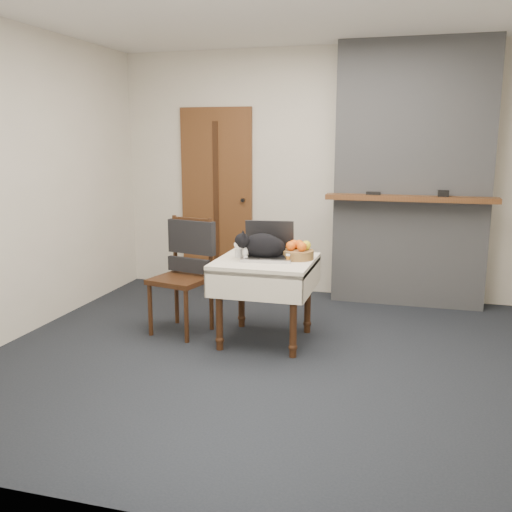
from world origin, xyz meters
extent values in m
plane|color=black|center=(0.00, 0.00, 0.00)|extent=(4.50, 4.50, 0.00)
cube|color=beige|center=(0.00, 2.00, 1.30)|extent=(4.50, 0.02, 2.60)
cube|color=beige|center=(-2.25, 0.00, 1.30)|extent=(0.02, 4.00, 2.60)
cube|color=brown|center=(-1.20, 1.98, 1.00)|extent=(0.82, 0.05, 2.00)
cube|color=#361C0E|center=(-1.20, 1.95, 1.00)|extent=(0.06, 0.01, 1.70)
cylinder|color=black|center=(-0.88, 1.93, 1.00)|extent=(0.04, 0.06, 0.04)
cube|color=gray|center=(0.90, 1.85, 1.30)|extent=(1.50, 0.30, 2.60)
cube|color=brown|center=(0.90, 1.61, 1.10)|extent=(1.62, 0.18, 0.05)
cube|color=black|center=(0.55, 1.61, 1.14)|extent=(0.14, 0.04, 0.03)
cube|color=black|center=(1.20, 1.61, 1.16)|extent=(0.10, 0.07, 0.06)
cylinder|color=#361C0E|center=(-0.50, 0.04, 0.32)|extent=(0.06, 0.06, 0.64)
sphere|color=#361C0E|center=(-0.50, 0.04, 0.08)|extent=(0.07, 0.07, 0.07)
cylinder|color=#361C0E|center=(0.10, 0.04, 0.32)|extent=(0.06, 0.06, 0.64)
sphere|color=#361C0E|center=(0.10, 0.04, 0.08)|extent=(0.07, 0.07, 0.07)
cylinder|color=#361C0E|center=(-0.50, 0.64, 0.32)|extent=(0.06, 0.06, 0.64)
sphere|color=#361C0E|center=(-0.50, 0.64, 0.08)|extent=(0.07, 0.07, 0.07)
cylinder|color=#361C0E|center=(0.10, 0.64, 0.32)|extent=(0.06, 0.06, 0.64)
sphere|color=#361C0E|center=(0.10, 0.64, 0.08)|extent=(0.07, 0.07, 0.07)
cube|color=beige|center=(-0.20, 0.34, 0.67)|extent=(0.78, 0.78, 0.06)
cube|color=beige|center=(-0.20, -0.05, 0.56)|extent=(0.78, 0.01, 0.22)
cube|color=beige|center=(-0.20, 0.72, 0.56)|extent=(0.78, 0.01, 0.22)
cube|color=beige|center=(-0.59, 0.34, 0.56)|extent=(0.01, 0.78, 0.22)
cube|color=beige|center=(0.18, 0.34, 0.56)|extent=(0.01, 0.78, 0.22)
cube|color=#B7B7BC|center=(-0.19, 0.32, 0.71)|extent=(0.44, 0.33, 0.02)
cube|color=black|center=(-0.19, 0.32, 0.73)|extent=(0.36, 0.23, 0.00)
cube|color=black|center=(-0.21, 0.49, 0.86)|extent=(0.41, 0.12, 0.28)
cube|color=#A7C7F5|center=(-0.21, 0.49, 0.86)|extent=(0.38, 0.11, 0.25)
ellipsoid|color=black|center=(-0.23, 0.33, 0.81)|extent=(0.38, 0.31, 0.21)
ellipsoid|color=black|center=(-0.13, 0.37, 0.79)|extent=(0.23, 0.24, 0.17)
sphere|color=black|center=(-0.38, 0.27, 0.86)|extent=(0.16, 0.16, 0.12)
ellipsoid|color=white|center=(-0.42, 0.25, 0.83)|extent=(0.07, 0.08, 0.06)
ellipsoid|color=white|center=(-0.35, 0.28, 0.77)|extent=(0.07, 0.08, 0.09)
cone|color=black|center=(-0.36, 0.24, 0.92)|extent=(0.06, 0.06, 0.05)
cone|color=black|center=(-0.39, 0.30, 0.92)|extent=(0.06, 0.06, 0.05)
cylinder|color=black|center=(-0.04, 0.33, 0.73)|extent=(0.18, 0.04, 0.04)
sphere|color=white|center=(-0.34, 0.24, 0.72)|extent=(0.04, 0.04, 0.04)
sphere|color=white|center=(-0.37, 0.31, 0.72)|extent=(0.04, 0.04, 0.04)
cylinder|color=silver|center=(-0.44, 0.36, 0.74)|extent=(0.07, 0.07, 0.08)
cylinder|color=#AA5B14|center=(0.00, 0.26, 0.73)|extent=(0.03, 0.03, 0.06)
cylinder|color=white|center=(0.00, 0.26, 0.76)|extent=(0.03, 0.03, 0.01)
cylinder|color=olive|center=(0.05, 0.42, 0.74)|extent=(0.26, 0.26, 0.07)
sphere|color=orange|center=(-0.01, 0.39, 0.81)|extent=(0.08, 0.08, 0.08)
sphere|color=orange|center=(0.09, 0.38, 0.81)|extent=(0.08, 0.08, 0.08)
sphere|color=orange|center=(0.05, 0.47, 0.81)|extent=(0.08, 0.08, 0.08)
sphere|color=yellow|center=(0.11, 0.45, 0.81)|extent=(0.08, 0.08, 0.08)
sphere|color=orange|center=(0.00, 0.46, 0.81)|extent=(0.08, 0.08, 0.08)
cube|color=black|center=(0.02, 0.35, 0.70)|extent=(0.14, 0.08, 0.01)
cube|color=#361C0E|center=(-0.96, 0.35, 0.47)|extent=(0.53, 0.53, 0.04)
cylinder|color=#361C0E|center=(-1.19, 0.20, 0.24)|extent=(0.04, 0.04, 0.47)
cylinder|color=#361C0E|center=(-0.82, 0.12, 0.24)|extent=(0.04, 0.04, 0.47)
cylinder|color=#361C0E|center=(-1.10, 0.57, 0.24)|extent=(0.04, 0.04, 0.47)
cylinder|color=#361C0E|center=(-0.74, 0.49, 0.24)|extent=(0.04, 0.04, 0.47)
cylinder|color=#361C0E|center=(-1.10, 0.57, 0.74)|extent=(0.04, 0.04, 0.53)
cylinder|color=#361C0E|center=(-0.74, 0.49, 0.74)|extent=(0.04, 0.04, 0.53)
cube|color=#361C0E|center=(-0.92, 0.53, 0.84)|extent=(0.38, 0.12, 0.29)
cube|color=black|center=(-0.92, 0.52, 0.82)|extent=(0.46, 0.17, 0.29)
camera|label=1|loc=(0.95, -4.06, 1.67)|focal=40.00mm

